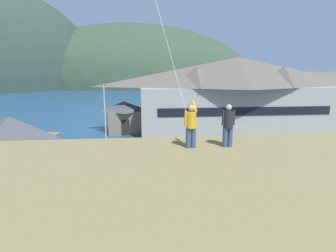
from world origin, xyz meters
The scene contains 20 objects.
ground_plane centered at (0.00, 0.00, 0.00)m, with size 600.00×600.00×0.00m, color #66604C.
parking_lot_pad centered at (0.00, 5.00, 0.05)m, with size 40.00×20.00×0.10m, color slate.
bay_water centered at (0.00, 60.00, 0.01)m, with size 360.00×84.00×0.03m, color navy.
far_hill_east_peak centered at (-5.79, 120.67, 0.00)m, with size 119.25×70.49×55.05m, color #334733.
harbor_lodge centered at (12.48, 20.92, 5.62)m, with size 28.89×9.77×10.61m.
storage_shed_near_lot centered at (-11.38, 3.49, 3.02)m, with size 6.79×6.62×5.81m.
storage_shed_waterside centered at (-3.60, 21.62, 2.33)m, with size 5.51×4.78×4.50m.
wharf_dock centered at (-1.81, 31.58, 0.35)m, with size 3.20×10.36×0.70m.
moored_boat_wharfside centered at (-5.12, 34.36, 0.72)m, with size 2.50×6.34×2.16m.
moored_boat_outer_mooring centered at (1.47, 30.58, 0.72)m, with size 2.56×6.12×2.16m.
moored_boat_inner_slip centered at (-5.33, 30.14, 0.72)m, with size 2.35×7.31×2.16m.
parked_car_corner_spot centered at (5.45, 5.47, 1.06)m, with size 4.25×2.14×1.82m.
parked_car_mid_row_far centered at (1.92, 0.52, 1.06)m, with size 4.33×2.32×1.82m.
parked_car_front_row_red centered at (8.33, 1.35, 1.06)m, with size 4.34×2.35×1.82m.
parked_car_mid_row_near centered at (-3.54, 6.79, 1.06)m, with size 4.22×2.09×1.82m.
parked_car_lone_by_shed centered at (12.21, 5.78, 1.06)m, with size 4.27×2.20×1.82m.
parked_car_back_row_left centered at (-5.98, 0.65, 1.06)m, with size 4.30×2.25×1.82m.
parking_light_pole centered at (-4.91, 10.55, 4.46)m, with size 0.24×0.78×7.62m.
person_kite_flyer centered at (0.77, -8.48, 7.45)m, with size 0.52×0.68×1.86m.
person_companion centered at (2.28, -8.49, 7.43)m, with size 0.55×0.40×1.74m.
Camera 1 is at (-1.22, -19.63, 9.85)m, focal length 31.01 mm.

